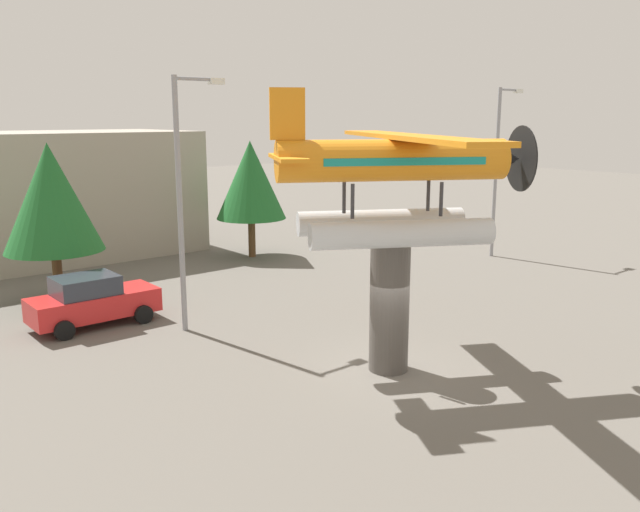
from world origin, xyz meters
name	(u,v)px	position (x,y,z in m)	size (l,w,h in m)	color
ground_plane	(388,369)	(0.00, 0.00, 0.00)	(140.00, 140.00, 0.00)	#605B54
display_pedestal	(389,306)	(0.00, 0.00, 1.86)	(1.10, 1.10, 3.71)	#4C4742
floatplane_monument	(397,178)	(0.11, -0.06, 5.39)	(7.07, 9.60, 4.00)	silver
car_mid_red	(92,300)	(-4.85, 9.27, 0.88)	(4.20, 2.02, 1.76)	red
streetlight_primary	(184,187)	(-2.50, 6.82, 4.77)	(1.84, 0.28, 8.26)	gray
streetlight_secondary	(499,161)	(15.36, 7.44, 4.84)	(1.84, 0.28, 8.39)	gray
storefront_building	(62,194)	(-1.31, 22.00, 3.13)	(12.45, 7.79, 6.25)	#9E9384
tree_east	(51,198)	(-4.83, 12.71, 4.05)	(3.62, 3.62, 6.08)	brown
tree_center_back	(251,180)	(5.68, 15.18, 3.89)	(3.48, 3.48, 5.84)	brown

